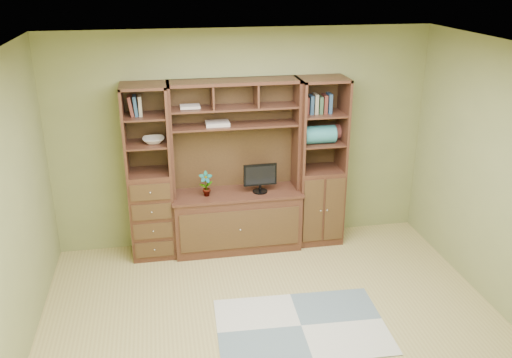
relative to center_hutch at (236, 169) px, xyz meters
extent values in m
cube|color=tan|center=(0.12, -1.73, -1.02)|extent=(4.60, 4.10, 0.04)
cube|color=white|center=(0.12, -1.73, 1.58)|extent=(4.60, 4.10, 0.04)
cube|color=#828751|center=(0.12, 0.27, 0.28)|extent=(4.50, 0.04, 2.60)
cube|color=#828751|center=(-2.13, -1.73, 0.28)|extent=(0.04, 4.00, 2.60)
cube|color=#442317|center=(0.00, 0.00, 0.00)|extent=(1.54, 0.53, 2.05)
cube|color=#442317|center=(-1.00, 0.04, 0.00)|extent=(0.50, 0.45, 2.05)
cube|color=#442317|center=(1.02, 0.04, 0.00)|extent=(0.55, 0.45, 2.05)
cube|color=#939897|center=(0.37, -1.68, -1.02)|extent=(1.66, 1.15, 0.01)
cube|color=black|center=(0.28, -0.03, -0.05)|extent=(0.40, 0.19, 0.48)
imported|color=#AB573A|center=(-0.36, -0.03, -0.15)|extent=(0.16, 0.11, 0.30)
cube|color=#BCACA0|center=(-0.20, 0.09, 0.54)|extent=(0.27, 0.20, 0.04)
imported|color=white|center=(-0.93, 0.04, 0.39)|extent=(0.24, 0.24, 0.06)
cube|color=#2D7478|center=(0.99, -0.01, 0.37)|extent=(0.36, 0.21, 0.21)
cube|color=brown|center=(1.17, 0.12, 0.35)|extent=(0.32, 0.18, 0.18)
camera|label=1|loc=(-0.85, -5.85, 2.21)|focal=38.00mm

